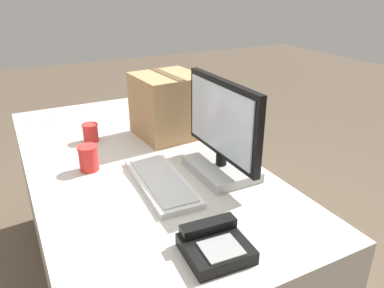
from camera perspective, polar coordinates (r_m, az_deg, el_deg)
ground_plane at (r=2.12m, az=-7.37°, el=-20.59°), size 12.00×12.00×0.00m
office_desk at (r=1.88m, az=-7.97°, el=-12.38°), size 1.80×0.90×0.75m
monitor at (r=1.48m, az=4.55°, el=1.13°), size 0.48×0.22×0.39m
keyboard at (r=1.46m, az=-4.69°, el=-5.68°), size 0.46×0.19×0.03m
desk_phone at (r=1.12m, az=3.47°, el=-15.13°), size 0.19×0.19×0.07m
paper_cup_left at (r=1.89m, az=-15.21°, el=1.70°), size 0.08×0.08×0.09m
paper_cup_right at (r=1.60m, az=-15.49°, el=-2.07°), size 0.08×0.08×0.11m
spoon at (r=2.24m, az=-22.42°, el=3.03°), size 0.04×0.15×0.00m
cardboard_box at (r=1.87m, az=-3.70°, el=5.89°), size 0.32×0.32×0.31m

